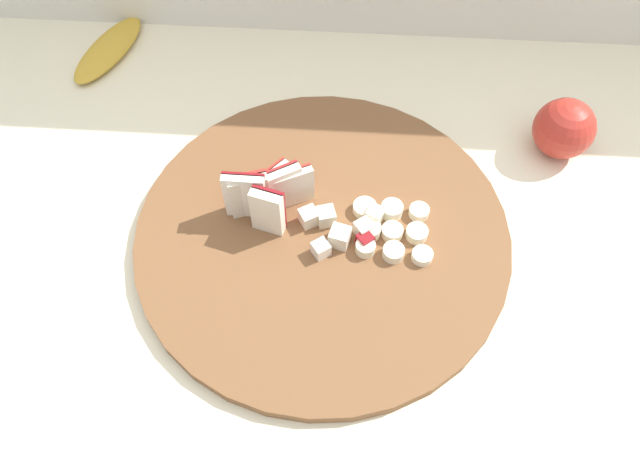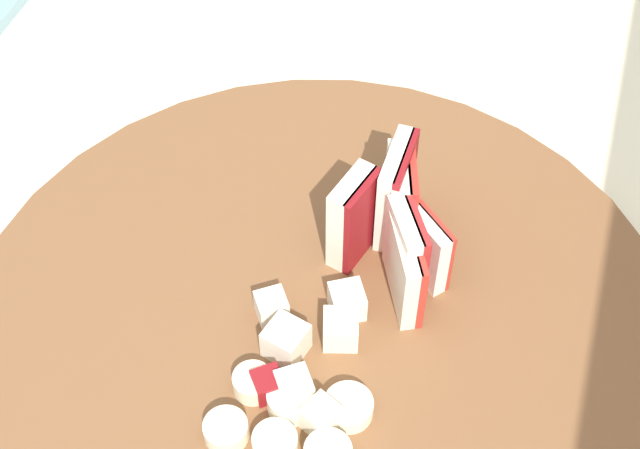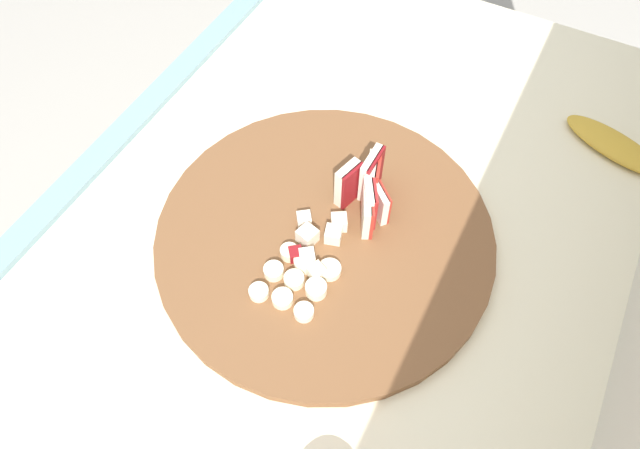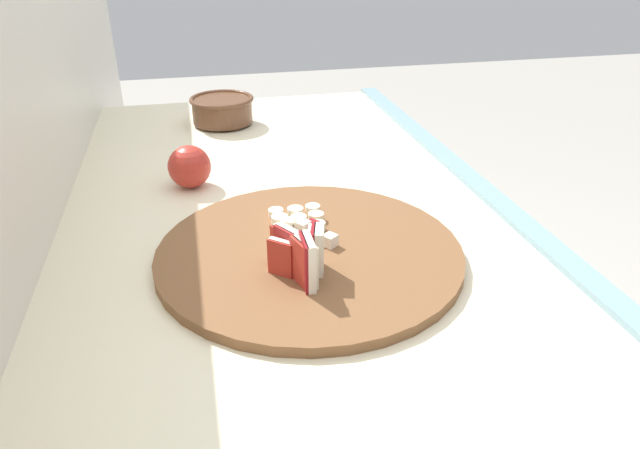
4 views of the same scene
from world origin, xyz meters
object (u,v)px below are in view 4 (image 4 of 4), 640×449
apple_dice_pile (307,235)px  whole_apple (189,167)px  cutting_board (312,253)px  apple_wedge_fan (299,255)px  ceramic_bowl (222,109)px  banana_slice_rows (297,220)px

apple_dice_pile → whole_apple: whole_apple is taller
cutting_board → apple_wedge_fan: 0.08m
cutting_board → ceramic_bowl: bearing=6.7°
ceramic_bowl → apple_dice_pile: bearing=-173.3°
cutting_board → banana_slice_rows: size_ratio=4.74×
ceramic_bowl → whole_apple: whole_apple is taller
apple_wedge_fan → ceramic_bowl: 0.71m
apple_wedge_fan → apple_dice_pile: size_ratio=0.99×
whole_apple → cutting_board: bearing=-151.3°
whole_apple → apple_dice_pile: bearing=-149.9°
apple_wedge_fan → apple_dice_pile: bearing=-17.9°
cutting_board → ceramic_bowl: size_ratio=2.92×
cutting_board → apple_wedge_fan: bearing=155.1°
ceramic_bowl → whole_apple: (-0.35, 0.08, 0.00)m
cutting_board → whole_apple: (0.29, 0.16, 0.03)m
apple_dice_pile → ceramic_bowl: (0.63, 0.07, 0.01)m
ceramic_bowl → whole_apple: bearing=166.5°
apple_wedge_fan → apple_dice_pile: apple_wedge_fan is taller
cutting_board → apple_dice_pile: 0.03m
apple_dice_pile → apple_wedge_fan: bearing=162.1°
ceramic_bowl → whole_apple: 0.36m
apple_wedge_fan → ceramic_bowl: (0.71, 0.05, -0.01)m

